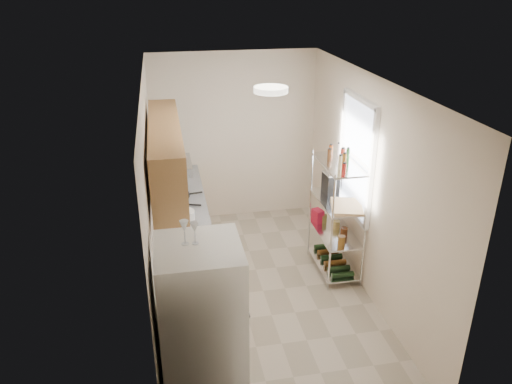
% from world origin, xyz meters
% --- Properties ---
extents(room, '(2.52, 4.42, 2.62)m').
position_xyz_m(room, '(0.00, 0.00, 1.30)').
color(room, '#B4A692').
rests_on(room, ground).
extents(counter_run, '(0.63, 3.51, 0.90)m').
position_xyz_m(counter_run, '(-0.92, 0.44, 0.45)').
color(counter_run, '#A97348').
rests_on(counter_run, ground).
extents(upper_cabinets, '(0.33, 2.20, 0.72)m').
position_xyz_m(upper_cabinets, '(-1.05, 0.10, 1.81)').
color(upper_cabinets, '#A97348').
rests_on(upper_cabinets, room).
extents(range_hood, '(0.50, 0.60, 0.12)m').
position_xyz_m(range_hood, '(-1.00, 0.90, 1.39)').
color(range_hood, '#B7BABC').
rests_on(range_hood, room).
extents(window, '(0.06, 1.00, 1.46)m').
position_xyz_m(window, '(1.23, 0.35, 1.55)').
color(window, white).
rests_on(window, room).
extents(bakers_rack, '(0.45, 0.90, 1.73)m').
position_xyz_m(bakers_rack, '(1.00, 0.30, 1.11)').
color(bakers_rack, silver).
rests_on(bakers_rack, ground).
extents(ceiling_dome, '(0.34, 0.34, 0.05)m').
position_xyz_m(ceiling_dome, '(0.00, -0.30, 2.57)').
color(ceiling_dome, white).
rests_on(ceiling_dome, room).
extents(refrigerator, '(0.69, 0.69, 1.67)m').
position_xyz_m(refrigerator, '(-0.87, -1.65, 0.83)').
color(refrigerator, white).
rests_on(refrigerator, ground).
extents(wine_glass_a, '(0.07, 0.07, 0.19)m').
position_xyz_m(wine_glass_a, '(-0.89, -1.60, 1.76)').
color(wine_glass_a, silver).
rests_on(wine_glass_a, refrigerator).
extents(wine_glass_b, '(0.07, 0.07, 0.20)m').
position_xyz_m(wine_glass_b, '(-0.96, -1.59, 1.77)').
color(wine_glass_b, silver).
rests_on(wine_glass_b, refrigerator).
extents(rice_cooker, '(0.24, 0.24, 0.19)m').
position_xyz_m(rice_cooker, '(-0.90, 0.20, 1.00)').
color(rice_cooker, white).
rests_on(rice_cooker, counter_run).
extents(frying_pan_large, '(0.34, 0.34, 0.05)m').
position_xyz_m(frying_pan_large, '(-0.95, 0.77, 0.92)').
color(frying_pan_large, black).
rests_on(frying_pan_large, counter_run).
extents(frying_pan_small, '(0.28, 0.28, 0.05)m').
position_xyz_m(frying_pan_small, '(-0.91, 1.03, 0.93)').
color(frying_pan_small, black).
rests_on(frying_pan_small, counter_run).
extents(cutting_board, '(0.48, 0.55, 0.03)m').
position_xyz_m(cutting_board, '(1.05, 0.08, 1.03)').
color(cutting_board, tan).
rests_on(cutting_board, bakers_rack).
extents(espresso_machine, '(0.17, 0.25, 0.28)m').
position_xyz_m(espresso_machine, '(0.99, 0.55, 1.15)').
color(espresso_machine, black).
rests_on(espresso_machine, bakers_rack).
extents(storage_bag, '(0.15, 0.18, 0.18)m').
position_xyz_m(storage_bag, '(0.87, 0.63, 0.65)').
color(storage_bag, '#AB152D').
rests_on(storage_bag, bakers_rack).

